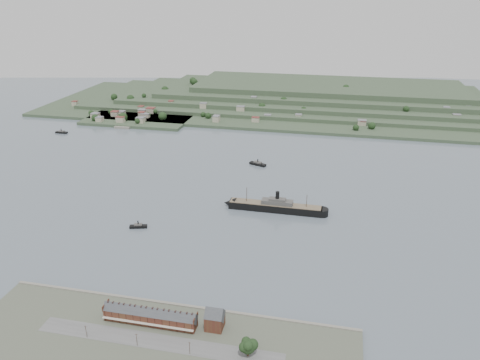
% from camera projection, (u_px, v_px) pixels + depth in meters
% --- Properties ---
extents(ground, '(1400.00, 1400.00, 0.00)m').
position_uv_depth(ground, '(233.00, 205.00, 421.39)').
color(ground, slate).
rests_on(ground, ground).
extents(near_shore, '(220.00, 80.00, 2.60)m').
position_uv_depth(near_shore, '(155.00, 349.00, 252.67)').
color(near_shore, '#4C5142').
rests_on(near_shore, ground).
extents(terrace_row, '(55.60, 9.80, 11.07)m').
position_uv_depth(terrace_row, '(150.00, 316.00, 269.28)').
color(terrace_row, '#4F261C').
rests_on(terrace_row, ground).
extents(gabled_building, '(10.40, 10.18, 14.09)m').
position_uv_depth(gabled_building, '(215.00, 319.00, 264.99)').
color(gabled_building, '#4F261C').
rests_on(gabled_building, ground).
extents(far_peninsula, '(760.00, 309.00, 30.00)m').
position_uv_depth(far_peninsula, '(304.00, 98.00, 765.63)').
color(far_peninsula, '#33462F').
rests_on(far_peninsula, ground).
extents(steamship, '(92.41, 11.33, 22.19)m').
position_uv_depth(steamship, '(273.00, 206.00, 408.96)').
color(steamship, black).
rests_on(steamship, ground).
extents(tugboat, '(14.58, 7.61, 6.34)m').
position_uv_depth(tugboat, '(138.00, 226.00, 380.80)').
color(tugboat, black).
rests_on(tugboat, ground).
extents(ferry_west, '(16.43, 4.65, 6.15)m').
position_uv_depth(ferry_west, '(61.00, 132.00, 624.11)').
color(ferry_west, black).
rests_on(ferry_west, ground).
extents(ferry_east, '(19.69, 11.73, 7.15)m').
position_uv_depth(ferry_east, '(258.00, 164.00, 513.19)').
color(ferry_east, black).
rests_on(ferry_east, ground).
extents(fig_tree, '(9.96, 8.62, 11.11)m').
position_uv_depth(fig_tree, '(248.00, 346.00, 244.06)').
color(fig_tree, '#3C2B1C').
rests_on(fig_tree, ground).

